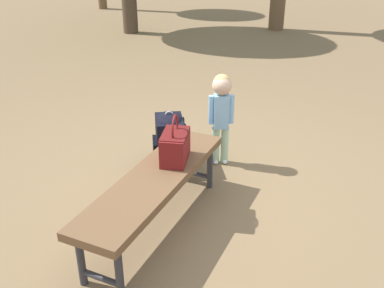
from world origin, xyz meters
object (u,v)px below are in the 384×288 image
at_px(child_standing, 221,106).
at_px(backpack_large, 170,139).
at_px(park_bench, 155,183).
at_px(handbag, 175,145).

bearing_deg(child_standing, backpack_large, 112.19).
xyz_separation_m(park_bench, child_standing, (1.13, -0.28, 0.19)).
distance_m(park_bench, backpack_large, 0.96).
distance_m(park_bench, handbag, 0.33).
bearing_deg(handbag, child_standing, -12.99).
relative_size(park_bench, handbag, 4.48).
xyz_separation_m(park_bench, backpack_large, (0.94, 0.17, -0.11)).
distance_m(handbag, backpack_large, 0.78).
bearing_deg(handbag, park_bench, 163.01).
height_order(park_bench, backpack_large, backpack_large).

